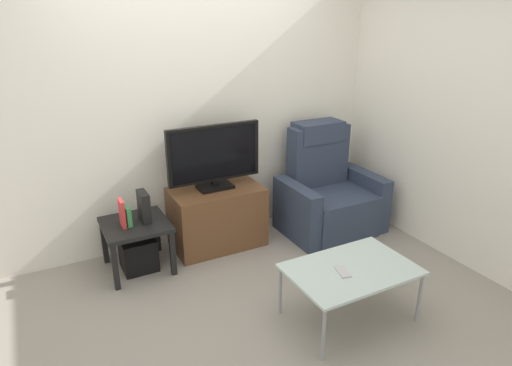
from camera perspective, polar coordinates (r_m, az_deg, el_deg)
ground_plane at (r=3.74m, az=-0.62°, el=-13.35°), size 6.40×6.40×0.00m
wall_back at (r=4.21m, az=-7.83°, el=9.70°), size 6.40×0.06×2.60m
wall_side at (r=4.36m, az=22.17°, el=8.76°), size 0.06×4.48×2.60m
tv_stand at (r=4.26m, az=-4.99°, el=-4.35°), size 0.85×0.50×0.58m
television at (r=4.06m, az=-5.36°, el=3.49°), size 0.88×0.20×0.60m
recliner_armchair at (r=4.62m, az=9.13°, el=-1.38°), size 0.98×0.78×1.08m
side_table at (r=3.96m, az=-15.11°, el=-5.83°), size 0.54×0.54×0.44m
subwoofer_box at (r=4.06m, az=-14.81°, el=-8.69°), size 0.29×0.29×0.29m
book_leftmost at (r=3.85m, az=-16.75°, el=-3.73°), size 0.03×0.13×0.24m
book_middle at (r=3.87m, az=-16.02°, el=-4.10°), size 0.04×0.11×0.16m
game_console at (r=3.90m, az=-14.14°, el=-2.92°), size 0.07×0.20×0.26m
coffee_table at (r=3.30m, az=12.03°, el=-10.97°), size 0.90×0.60×0.42m
cell_phone at (r=3.22m, az=11.03°, el=-11.05°), size 0.11×0.16×0.01m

